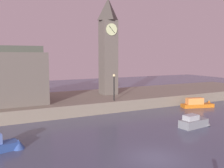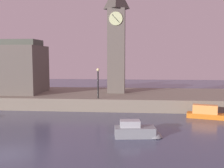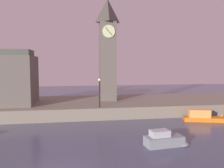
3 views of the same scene
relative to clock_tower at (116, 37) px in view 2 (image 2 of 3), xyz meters
The scene contains 6 objects.
ground_plane 22.97m from the clock_tower, 105.82° to the right, with size 120.00×120.00×0.00m, color #474C66.
far_embankment 10.13m from the clock_tower, behind, with size 70.00×12.00×1.50m, color slate.
clock_tower is the anchor object (origin of this frame).
streetlamp 7.89m from the clock_tower, 107.68° to the right, with size 0.36×0.36×3.57m.
boat_cruiser_grey 18.01m from the clock_tower, 79.53° to the right, with size 3.94×1.73×1.35m.
boat_patrol_orange 16.17m from the clock_tower, 37.92° to the right, with size 5.49×2.47×1.73m.
Camera 2 is at (8.34, -16.19, 6.37)m, focal length 42.82 mm.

